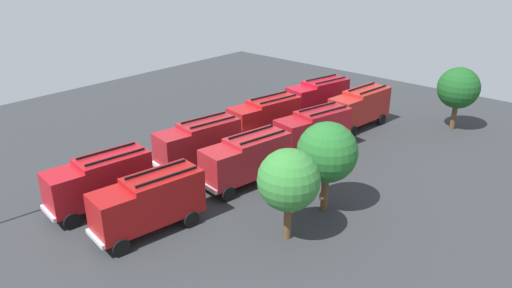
{
  "coord_description": "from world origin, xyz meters",
  "views": [
    {
      "loc": [
        28.17,
        25.13,
        17.14
      ],
      "look_at": [
        0.0,
        0.0,
        1.4
      ],
      "focal_mm": 33.99,
      "sensor_mm": 36.0,
      "label": 1
    }
  ],
  "objects_px": {
    "fire_truck_4": "(360,106)",
    "tree_1": "(327,152)",
    "fire_truck_3": "(99,180)",
    "traffic_cone_0": "(268,147)",
    "fire_truck_7": "(149,201)",
    "fire_truck_1": "(265,117)",
    "firefighter_1": "(349,106)",
    "fire_truck_0": "(318,96)",
    "fire_truck_5": "(313,129)",
    "firefighter_0": "(172,150)",
    "fire_truck_2": "(198,142)",
    "tree_2": "(289,180)",
    "tree_0": "(458,88)",
    "fire_truck_6": "(246,158)"
  },
  "relations": [
    {
      "from": "fire_truck_4",
      "to": "traffic_cone_0",
      "type": "xyz_separation_m",
      "value": [
        10.64,
        -2.81,
        -1.82
      ]
    },
    {
      "from": "tree_2",
      "to": "fire_truck_4",
      "type": "bearing_deg",
      "value": -161.06
    },
    {
      "from": "fire_truck_6",
      "to": "fire_truck_4",
      "type": "bearing_deg",
      "value": -171.04
    },
    {
      "from": "fire_truck_6",
      "to": "tree_2",
      "type": "bearing_deg",
      "value": 70.5
    },
    {
      "from": "fire_truck_4",
      "to": "fire_truck_7",
      "type": "bearing_deg",
      "value": 5.36
    },
    {
      "from": "fire_truck_4",
      "to": "tree_1",
      "type": "height_order",
      "value": "tree_1"
    },
    {
      "from": "fire_truck_2",
      "to": "firefighter_1",
      "type": "distance_m",
      "value": 19.34
    },
    {
      "from": "fire_truck_0",
      "to": "fire_truck_1",
      "type": "height_order",
      "value": "same"
    },
    {
      "from": "fire_truck_4",
      "to": "fire_truck_5",
      "type": "bearing_deg",
      "value": 7.28
    },
    {
      "from": "fire_truck_2",
      "to": "firefighter_1",
      "type": "height_order",
      "value": "fire_truck_2"
    },
    {
      "from": "fire_truck_4",
      "to": "tree_1",
      "type": "xyz_separation_m",
      "value": [
        15.82,
        6.67,
        2.12
      ]
    },
    {
      "from": "fire_truck_3",
      "to": "tree_1",
      "type": "height_order",
      "value": "tree_1"
    },
    {
      "from": "fire_truck_5",
      "to": "traffic_cone_0",
      "type": "relative_size",
      "value": 11.48
    },
    {
      "from": "fire_truck_1",
      "to": "fire_truck_2",
      "type": "xyz_separation_m",
      "value": [
        8.31,
        0.02,
        0.0
      ]
    },
    {
      "from": "fire_truck_7",
      "to": "fire_truck_2",
      "type": "bearing_deg",
      "value": -141.92
    },
    {
      "from": "fire_truck_5",
      "to": "firefighter_0",
      "type": "relative_size",
      "value": 4.43
    },
    {
      "from": "fire_truck_5",
      "to": "firefighter_0",
      "type": "xyz_separation_m",
      "value": [
        9.32,
        -7.86,
        -1.2
      ]
    },
    {
      "from": "fire_truck_2",
      "to": "firefighter_0",
      "type": "distance_m",
      "value": 2.93
    },
    {
      "from": "fire_truck_6",
      "to": "fire_truck_7",
      "type": "height_order",
      "value": "same"
    },
    {
      "from": "fire_truck_5",
      "to": "fire_truck_7",
      "type": "relative_size",
      "value": 1.01
    },
    {
      "from": "firefighter_1",
      "to": "traffic_cone_0",
      "type": "height_order",
      "value": "firefighter_1"
    },
    {
      "from": "fire_truck_4",
      "to": "traffic_cone_0",
      "type": "distance_m",
      "value": 11.15
    },
    {
      "from": "tree_0",
      "to": "traffic_cone_0",
      "type": "xyz_separation_m",
      "value": [
        16.41,
        -10.06,
        -3.84
      ]
    },
    {
      "from": "fire_truck_0",
      "to": "firefighter_0",
      "type": "height_order",
      "value": "fire_truck_0"
    },
    {
      "from": "fire_truck_5",
      "to": "fire_truck_6",
      "type": "bearing_deg",
      "value": 10.36
    },
    {
      "from": "fire_truck_0",
      "to": "fire_truck_4",
      "type": "xyz_separation_m",
      "value": [
        0.16,
        5.12,
        0.0
      ]
    },
    {
      "from": "fire_truck_7",
      "to": "tree_2",
      "type": "relative_size",
      "value": 1.25
    },
    {
      "from": "fire_truck_1",
      "to": "firefighter_1",
      "type": "bearing_deg",
      "value": 176.83
    },
    {
      "from": "fire_truck_0",
      "to": "traffic_cone_0",
      "type": "bearing_deg",
      "value": 23.21
    },
    {
      "from": "fire_truck_4",
      "to": "fire_truck_6",
      "type": "distance_m",
      "value": 16.64
    },
    {
      "from": "tree_0",
      "to": "fire_truck_5",
      "type": "bearing_deg",
      "value": -26.46
    },
    {
      "from": "fire_truck_2",
      "to": "fire_truck_7",
      "type": "height_order",
      "value": "same"
    },
    {
      "from": "fire_truck_1",
      "to": "firefighter_1",
      "type": "relative_size",
      "value": 4.14
    },
    {
      "from": "firefighter_0",
      "to": "tree_2",
      "type": "relative_size",
      "value": 0.29
    },
    {
      "from": "fire_truck_3",
      "to": "traffic_cone_0",
      "type": "height_order",
      "value": "fire_truck_3"
    },
    {
      "from": "fire_truck_5",
      "to": "tree_2",
      "type": "distance_m",
      "value": 13.92
    },
    {
      "from": "firefighter_1",
      "to": "fire_truck_4",
      "type": "bearing_deg",
      "value": -0.38
    },
    {
      "from": "fire_truck_6",
      "to": "firefighter_0",
      "type": "height_order",
      "value": "fire_truck_6"
    },
    {
      "from": "fire_truck_2",
      "to": "tree_2",
      "type": "xyz_separation_m",
      "value": [
        3.44,
        11.98,
        1.86
      ]
    },
    {
      "from": "fire_truck_2",
      "to": "fire_truck_7",
      "type": "distance_m",
      "value": 10.01
    },
    {
      "from": "fire_truck_2",
      "to": "fire_truck_3",
      "type": "bearing_deg",
      "value": 9.63
    },
    {
      "from": "fire_truck_6",
      "to": "firefighter_0",
      "type": "bearing_deg",
      "value": -74.53
    },
    {
      "from": "fire_truck_5",
      "to": "tree_0",
      "type": "distance_m",
      "value": 15.8
    },
    {
      "from": "fire_truck_5",
      "to": "firefighter_1",
      "type": "height_order",
      "value": "fire_truck_5"
    },
    {
      "from": "fire_truck_2",
      "to": "fire_truck_5",
      "type": "xyz_separation_m",
      "value": [
        -8.62,
        5.29,
        0.0
      ]
    },
    {
      "from": "fire_truck_7",
      "to": "fire_truck_1",
      "type": "bearing_deg",
      "value": -155.43
    },
    {
      "from": "fire_truck_1",
      "to": "tree_0",
      "type": "relative_size",
      "value": 1.21
    },
    {
      "from": "fire_truck_3",
      "to": "tree_2",
      "type": "height_order",
      "value": "tree_2"
    },
    {
      "from": "fire_truck_1",
      "to": "tree_1",
      "type": "height_order",
      "value": "tree_1"
    },
    {
      "from": "tree_1",
      "to": "fire_truck_6",
      "type": "bearing_deg",
      "value": -82.84
    }
  ]
}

